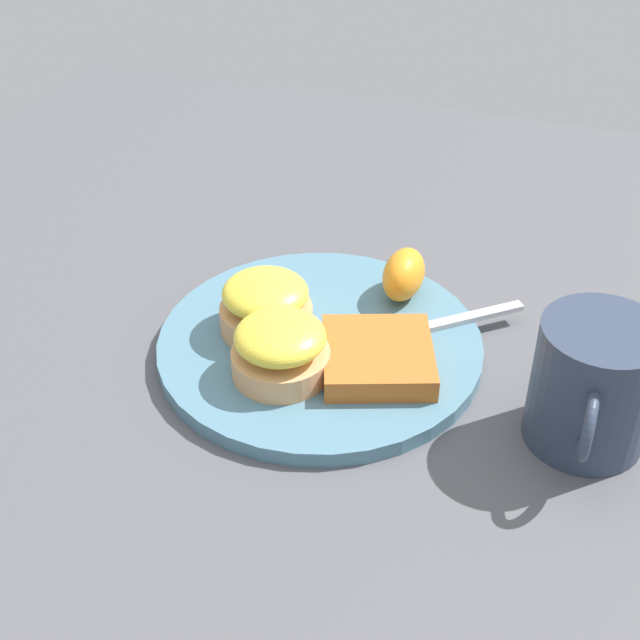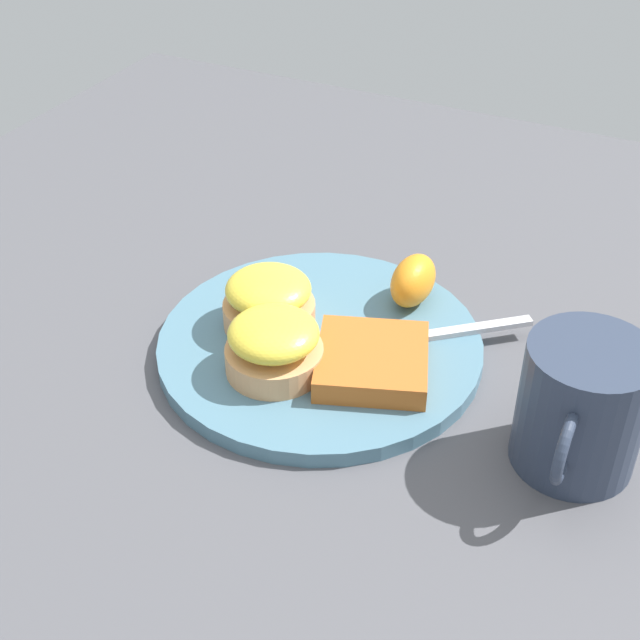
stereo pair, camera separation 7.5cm
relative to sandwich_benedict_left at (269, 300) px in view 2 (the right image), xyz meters
The scene contains 8 objects.
ground_plane 0.06m from the sandwich_benedict_left, 88.74° to the left, with size 1.10×1.10×0.00m, color #4C4C51.
plate 0.06m from the sandwich_benedict_left, 88.74° to the left, with size 0.28×0.28×0.01m, color slate.
sandwich_benedict_left is the anchor object (origin of this frame).
sandwich_benedict_right 0.06m from the sandwich_benedict_left, 31.82° to the left, with size 0.08×0.08×0.05m.
hashbrown_patty 0.11m from the sandwich_benedict_left, 78.82° to the left, with size 0.09×0.09×0.02m, color #B85E23.
orange_wedge 0.13m from the sandwich_benedict_left, 131.14° to the left, with size 0.06×0.04×0.04m, color orange.
fork 0.11m from the sandwich_benedict_left, 99.64° to the left, with size 0.16×0.19×0.00m.
cup 0.27m from the sandwich_benedict_left, 82.56° to the left, with size 0.12×0.09×0.10m.
Camera 2 is at (0.54, 0.26, 0.48)m, focal length 50.00 mm.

